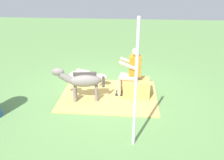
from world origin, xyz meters
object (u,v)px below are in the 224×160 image
object	(u,v)px
pony_standing	(82,81)
pony_lying	(84,77)
hay_bale	(136,88)
tent_pole_left	(136,88)
person_seated	(131,70)

from	to	relation	value
pony_standing	pony_lying	xyz separation A→B (m)	(0.17, -1.09, -0.38)
hay_bale	pony_lying	distance (m)	1.73
pony_lying	tent_pole_left	bearing A→B (deg)	118.96
pony_standing	pony_lying	size ratio (longest dim) A/B	1.00
pony_standing	tent_pole_left	world-z (taller)	tent_pole_left
hay_bale	pony_standing	size ratio (longest dim) A/B	0.53
hay_bale	person_seated	world-z (taller)	person_seated
person_seated	pony_lying	distance (m)	1.68
pony_standing	pony_lying	bearing A→B (deg)	-81.20
hay_bale	pony_standing	distance (m)	1.51
person_seated	pony_lying	world-z (taller)	person_seated
hay_bale	pony_lying	bearing A→B (deg)	-23.73
pony_lying	hay_bale	bearing A→B (deg)	156.27
person_seated	pony_standing	world-z (taller)	person_seated
hay_bale	person_seated	distance (m)	0.54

